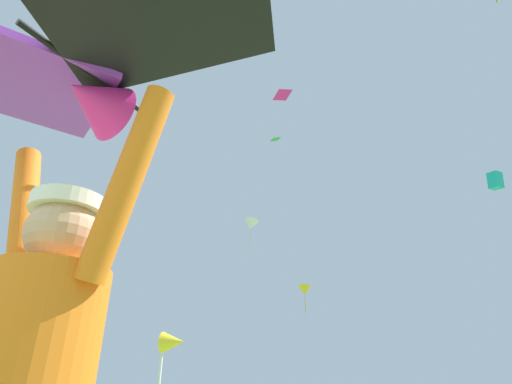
# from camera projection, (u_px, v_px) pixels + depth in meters

# --- Properties ---
(held_stunt_kite) EXTENTS (1.66, 1.10, 0.40)m
(held_stunt_kite) POSITION_uv_depth(u_px,v_px,m) (85.00, 63.00, 1.54)
(held_stunt_kite) COLOR black
(distant_kite_green_far_center) EXTENTS (0.85, 0.87, 0.42)m
(distant_kite_green_far_center) POSITION_uv_depth(u_px,v_px,m) (275.00, 139.00, 33.09)
(distant_kite_green_far_center) COLOR green
(distant_kite_yellow_overhead_distant) EXTENTS (1.46, 1.63, 2.51)m
(distant_kite_yellow_overhead_distant) POSITION_uv_depth(u_px,v_px,m) (305.00, 291.00, 35.62)
(distant_kite_yellow_overhead_distant) COLOR yellow
(distant_kite_white_high_right) EXTENTS (1.51, 1.53, 2.41)m
(distant_kite_white_high_right) POSITION_uv_depth(u_px,v_px,m) (251.00, 225.00, 30.53)
(distant_kite_white_high_right) COLOR white
(distant_kite_teal_mid_left) EXTENTS (1.03, 1.07, 1.18)m
(distant_kite_teal_mid_left) POSITION_uv_depth(u_px,v_px,m) (495.00, 181.00, 26.48)
(distant_kite_teal_mid_left) COLOR #19B2AD
(distant_kite_magenta_low_left) EXTENTS (0.97, 1.01, 0.43)m
(distant_kite_magenta_low_left) POSITION_uv_depth(u_px,v_px,m) (282.00, 94.00, 22.31)
(distant_kite_magenta_low_left) COLOR #DB2393
(marker_flag) EXTENTS (0.30, 0.24, 1.73)m
(marker_flag) POSITION_uv_depth(u_px,v_px,m) (171.00, 352.00, 4.79)
(marker_flag) COLOR silver
(marker_flag) RESTS_ON ground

